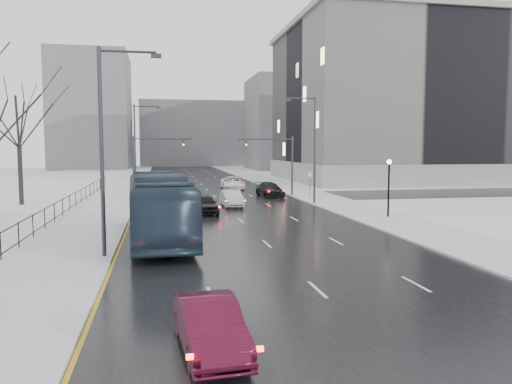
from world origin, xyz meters
TOP-DOWN VIEW (x-y plane):
  - road at (0.00, 60.00)m, footprint 16.00×150.00m
  - cross_road at (0.00, 48.00)m, footprint 130.00×10.00m
  - sidewalk_left at (-10.50, 60.00)m, footprint 5.00×150.00m
  - sidewalk_right at (10.50, 60.00)m, footprint 5.00×150.00m
  - park_strip at (-20.00, 60.00)m, footprint 14.00×150.00m
  - tree_park_e at (-18.20, 44.00)m, footprint 9.45×9.45m
  - iron_fence at (-13.00, 30.00)m, footprint 0.06×70.00m
  - streetlight_r_mid at (8.17, 40.00)m, footprint 2.95×0.25m
  - streetlight_l_near at (-8.17, 20.00)m, footprint 2.95×0.25m
  - streetlight_l_far at (-8.17, 52.00)m, footprint 2.95×0.25m
  - lamppost_r_mid at (11.00, 30.00)m, footprint 0.36×0.36m
  - mast_signal_right at (7.33, 48.00)m, footprint 6.10×0.33m
  - mast_signal_left at (-7.33, 48.00)m, footprint 6.10×0.33m
  - no_uturn_sign at (9.20, 44.00)m, footprint 0.60×0.06m
  - civic_building at (35.00, 72.00)m, footprint 41.00×31.00m
  - bldg_far_right at (28.00, 115.00)m, footprint 24.00×20.00m
  - bldg_far_left at (-22.00, 125.00)m, footprint 18.00×22.00m
  - bldg_far_center at (4.00, 140.00)m, footprint 30.00×18.00m
  - sedan_left_near at (-4.50, 8.11)m, footprint 1.81×4.31m
  - bus at (-5.83, 24.52)m, footprint 3.94×13.77m
  - sedan_center_near at (-2.28, 35.21)m, footprint 2.18×4.63m
  - sedan_right_near at (0.50, 39.38)m, footprint 1.69×4.56m
  - sedan_right_cross at (3.22, 57.66)m, footprint 2.75×5.74m
  - sedan_right_far at (5.86, 47.74)m, footprint 2.63×5.32m

SIDE VIEW (x-z plane):
  - tree_park_e at x=-18.20m, z-range -6.75..6.75m
  - road at x=0.00m, z-range 0.00..0.04m
  - cross_road at x=0.00m, z-range 0.00..0.04m
  - park_strip at x=-20.00m, z-range 0.00..0.12m
  - sidewalk_left at x=-10.50m, z-range 0.00..0.16m
  - sidewalk_right at x=10.50m, z-range 0.00..0.16m
  - sedan_left_near at x=-4.50m, z-range 0.04..1.42m
  - sedan_right_far at x=5.86m, z-range 0.04..1.53m
  - sedan_right_near at x=0.50m, z-range 0.04..1.53m
  - sedan_center_near at x=-2.28m, z-range 0.04..1.57m
  - sedan_right_cross at x=3.22m, z-range 0.04..1.62m
  - iron_fence at x=-13.00m, z-range 0.26..1.56m
  - bus at x=-5.83m, z-range 0.04..3.83m
  - no_uturn_sign at x=9.20m, z-range 0.95..3.65m
  - lamppost_r_mid at x=11.00m, z-range 0.80..5.08m
  - mast_signal_right at x=7.33m, z-range 0.86..7.36m
  - mast_signal_left at x=-7.33m, z-range 0.86..7.36m
  - streetlight_r_mid at x=8.17m, z-range 0.62..10.62m
  - streetlight_l_near at x=-8.17m, z-range 0.62..10.62m
  - streetlight_l_far at x=-8.17m, z-range 0.62..10.62m
  - bldg_far_center at x=4.00m, z-range 0.00..18.00m
  - bldg_far_right at x=28.00m, z-range 0.00..22.00m
  - civic_building at x=35.00m, z-range -1.19..23.61m
  - bldg_far_left at x=-22.00m, z-range 0.00..28.00m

